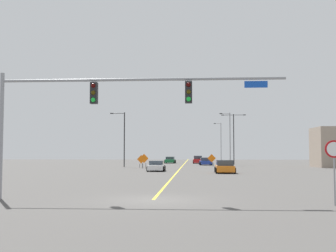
{
  "coord_description": "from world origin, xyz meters",
  "views": [
    {
      "loc": [
        1.97,
        -20.02,
        2.28
      ],
      "look_at": [
        -0.4,
        17.54,
        4.63
      ],
      "focal_mm": 44.65,
      "sensor_mm": 36.0,
      "label": 1
    }
  ],
  "objects": [
    {
      "name": "ground",
      "position": [
        0.0,
        0.0,
        0.0
      ],
      "size": [
        214.08,
        214.08,
        0.0
      ],
      "primitive_type": "plane",
      "color": "#4C4947"
    },
    {
      "name": "road_centre_stripe",
      "position": [
        0.0,
        59.47,
        0.0
      ],
      "size": [
        0.16,
        118.93,
        0.01
      ],
      "color": "yellow",
      "rests_on": "ground"
    },
    {
      "name": "traffic_signal_assembly",
      "position": [
        -2.64,
        -0.01,
        4.76
      ],
      "size": [
        13.99,
        0.44,
        6.21
      ],
      "color": "gray",
      "rests_on": "ground"
    },
    {
      "name": "stop_sign",
      "position": [
        7.95,
        -1.68,
        1.96
      ],
      "size": [
        0.76,
        0.07,
        2.79
      ],
      "color": "gray",
      "rests_on": "ground"
    },
    {
      "name": "street_lamp_far_left",
      "position": [
        7.72,
        49.01,
        4.79
      ],
      "size": [
        1.77,
        0.24,
        8.76
      ],
      "color": "gray",
      "rests_on": "ground"
    },
    {
      "name": "street_lamp_mid_right",
      "position": [
        9.1,
        56.07,
        5.42
      ],
      "size": [
        4.39,
        0.24,
        9.15
      ],
      "color": "black",
      "rests_on": "ground"
    },
    {
      "name": "street_lamp_far_right",
      "position": [
        -8.89,
        43.16,
        4.64
      ],
      "size": [
        2.27,
        0.24,
        8.36
      ],
      "color": "black",
      "rests_on": "ground"
    },
    {
      "name": "street_lamp_near_left",
      "position": [
        7.86,
        74.39,
        4.83
      ],
      "size": [
        1.68,
        0.24,
        8.85
      ],
      "color": "gray",
      "rests_on": "ground"
    },
    {
      "name": "construction_sign_left_shoulder",
      "position": [
        -5.86,
        41.25,
        1.14
      ],
      "size": [
        1.25,
        0.26,
        1.85
      ],
      "color": "orange",
      "rests_on": "ground"
    },
    {
      "name": "construction_sign_right_lane",
      "position": [
        4.74,
        47.52,
        1.22
      ],
      "size": [
        1.35,
        0.05,
        1.97
      ],
      "color": "orange",
      "rests_on": "ground"
    },
    {
      "name": "construction_sign_left_lane",
      "position": [
        -5.02,
        37.79,
        1.29
      ],
      "size": [
        1.27,
        0.19,
        2.04
      ],
      "color": "orange",
      "rests_on": "ground"
    },
    {
      "name": "car_red_passing",
      "position": [
        2.65,
        63.99,
        0.73
      ],
      "size": [
        2.01,
        4.42,
        1.54
      ],
      "color": "red",
      "rests_on": "ground"
    },
    {
      "name": "car_orange_mid",
      "position": [
        5.28,
        25.93,
        0.66
      ],
      "size": [
        2.16,
        4.11,
        1.41
      ],
      "color": "orange",
      "rests_on": "ground"
    },
    {
      "name": "car_green_far",
      "position": [
        -2.98,
        65.49,
        0.62
      ],
      "size": [
        2.21,
        4.33,
        1.33
      ],
      "color": "#196B38",
      "rests_on": "ground"
    },
    {
      "name": "car_blue_near",
      "position": [
        3.92,
        53.72,
        0.62
      ],
      "size": [
        2.33,
        4.2,
        1.33
      ],
      "color": "#1E389E",
      "rests_on": "ground"
    },
    {
      "name": "car_white_distant",
      "position": [
        -2.58,
        29.96,
        0.58
      ],
      "size": [
        2.06,
        3.98,
        1.24
      ],
      "color": "white",
      "rests_on": "ground"
    },
    {
      "name": "roadside_building_east",
      "position": [
        23.36,
        44.61,
        3.01
      ],
      "size": [
        6.27,
        6.34,
        6.02
      ],
      "color": "gray",
      "rests_on": "ground"
    }
  ]
}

